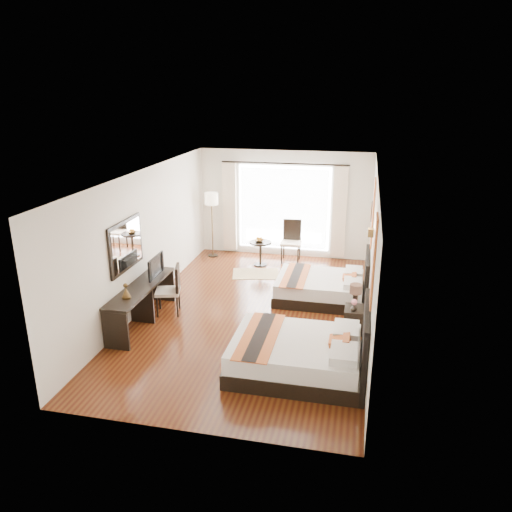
% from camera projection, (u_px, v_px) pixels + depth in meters
% --- Properties ---
extents(floor, '(4.50, 7.50, 0.01)m').
position_uv_depth(floor, '(253.00, 313.00, 10.08)').
color(floor, '#3D160B').
rests_on(floor, ground).
extents(ceiling, '(4.50, 7.50, 0.02)m').
position_uv_depth(ceiling, '(253.00, 175.00, 9.17)').
color(ceiling, white).
rests_on(ceiling, wall_headboard).
extents(wall_headboard, '(0.01, 7.50, 2.80)m').
position_uv_depth(wall_headboard, '(372.00, 255.00, 9.17)').
color(wall_headboard, silver).
rests_on(wall_headboard, floor).
extents(wall_desk, '(0.01, 7.50, 2.80)m').
position_uv_depth(wall_desk, '(145.00, 240.00, 10.08)').
color(wall_desk, silver).
rests_on(wall_desk, floor).
extents(wall_window, '(4.50, 0.01, 2.80)m').
position_uv_depth(wall_window, '(284.00, 204.00, 13.08)').
color(wall_window, silver).
rests_on(wall_window, floor).
extents(wall_entry, '(4.50, 0.01, 2.80)m').
position_uv_depth(wall_entry, '(186.00, 337.00, 6.16)').
color(wall_entry, silver).
rests_on(wall_entry, floor).
extents(window_glass, '(2.40, 0.02, 2.20)m').
position_uv_depth(window_glass, '(284.00, 208.00, 13.10)').
color(window_glass, white).
rests_on(window_glass, wall_window).
extents(sheer_curtain, '(2.30, 0.02, 2.10)m').
position_uv_depth(sheer_curtain, '(284.00, 209.00, 13.05)').
color(sheer_curtain, white).
rests_on(sheer_curtain, wall_window).
extents(drape_left, '(0.35, 0.14, 2.35)m').
position_uv_depth(drape_left, '(230.00, 207.00, 13.31)').
color(drape_left, beige).
rests_on(drape_left, floor).
extents(drape_right, '(0.35, 0.14, 2.35)m').
position_uv_depth(drape_right, '(339.00, 213.00, 12.72)').
color(drape_right, beige).
rests_on(drape_right, floor).
extents(art_panel_near, '(0.03, 0.50, 1.35)m').
position_uv_depth(art_panel_near, '(374.00, 261.00, 7.18)').
color(art_panel_near, maroon).
rests_on(art_panel_near, wall_headboard).
extents(art_panel_far, '(0.03, 0.50, 1.35)m').
position_uv_depth(art_panel_far, '(373.00, 213.00, 9.90)').
color(art_panel_far, maroon).
rests_on(art_panel_far, wall_headboard).
extents(wall_sconce, '(0.10, 0.14, 0.14)m').
position_uv_depth(wall_sconce, '(371.00, 233.00, 8.70)').
color(wall_sconce, '#4D381B').
rests_on(wall_sconce, wall_headboard).
extents(mirror_frame, '(0.04, 1.25, 0.95)m').
position_uv_depth(mirror_frame, '(126.00, 245.00, 9.23)').
color(mirror_frame, black).
rests_on(mirror_frame, wall_desk).
extents(mirror_glass, '(0.01, 1.12, 0.82)m').
position_uv_depth(mirror_glass, '(127.00, 245.00, 9.22)').
color(mirror_glass, white).
rests_on(mirror_glass, mirror_frame).
extents(bed_near, '(2.13, 1.66, 1.20)m').
position_uv_depth(bed_near, '(302.00, 354.00, 7.91)').
color(bed_near, black).
rests_on(bed_near, floor).
extents(bed_far, '(1.92, 1.50, 1.08)m').
position_uv_depth(bed_far, '(324.00, 287.00, 10.62)').
color(bed_far, black).
rests_on(bed_far, floor).
extents(nightstand, '(0.38, 0.47, 0.46)m').
position_uv_depth(nightstand, '(354.00, 319.00, 9.28)').
color(nightstand, black).
rests_on(nightstand, floor).
extents(table_lamp, '(0.23, 0.23, 0.36)m').
position_uv_depth(table_lamp, '(356.00, 290.00, 9.25)').
color(table_lamp, black).
rests_on(table_lamp, nightstand).
extents(vase, '(0.14, 0.14, 0.13)m').
position_uv_depth(vase, '(354.00, 306.00, 9.04)').
color(vase, black).
rests_on(vase, nightstand).
extents(console_desk, '(0.50, 2.20, 0.76)m').
position_uv_depth(console_desk, '(142.00, 304.00, 9.56)').
color(console_desk, black).
rests_on(console_desk, floor).
extents(television, '(0.11, 0.73, 0.42)m').
position_uv_depth(television, '(153.00, 266.00, 9.87)').
color(television, black).
rests_on(television, console_desk).
extents(bronze_figurine, '(0.21, 0.21, 0.25)m').
position_uv_depth(bronze_figurine, '(126.00, 292.00, 8.86)').
color(bronze_figurine, '#4D381B').
rests_on(bronze_figurine, console_desk).
extents(desk_chair, '(0.57, 0.57, 1.01)m').
position_uv_depth(desk_chair, '(169.00, 299.00, 9.98)').
color(desk_chair, beige).
rests_on(desk_chair, floor).
extents(floor_lamp, '(0.35, 0.35, 1.73)m').
position_uv_depth(floor_lamp, '(212.00, 203.00, 12.95)').
color(floor_lamp, black).
rests_on(floor_lamp, floor).
extents(side_table, '(0.55, 0.55, 0.63)m').
position_uv_depth(side_table, '(260.00, 253.00, 12.64)').
color(side_table, black).
rests_on(side_table, floor).
extents(fruit_bowl, '(0.26, 0.26, 0.06)m').
position_uv_depth(fruit_bowl, '(259.00, 241.00, 12.52)').
color(fruit_bowl, '#442518').
rests_on(fruit_bowl, side_table).
extents(window_chair, '(0.51, 0.51, 1.08)m').
position_uv_depth(window_chair, '(291.00, 249.00, 12.94)').
color(window_chair, beige).
rests_on(window_chair, floor).
extents(jute_rug, '(1.26, 0.99, 0.01)m').
position_uv_depth(jute_rug, '(256.00, 274.00, 12.16)').
color(jute_rug, tan).
rests_on(jute_rug, floor).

